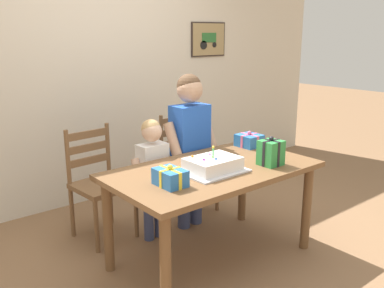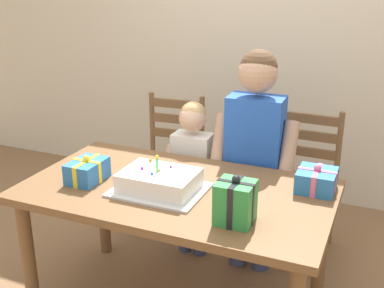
{
  "view_description": "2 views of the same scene",
  "coord_description": "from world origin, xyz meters",
  "px_view_note": "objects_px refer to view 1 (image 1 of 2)",
  "views": [
    {
      "loc": [
        -1.96,
        -2.15,
        1.67
      ],
      "look_at": [
        -0.15,
        0.06,
        0.91
      ],
      "focal_mm": 39.59,
      "sensor_mm": 36.0,
      "label": 1
    },
    {
      "loc": [
        0.92,
        -1.98,
        1.74
      ],
      "look_at": [
        0.02,
        0.15,
        0.91
      ],
      "focal_mm": 45.25,
      "sensor_mm": 36.0,
      "label": 2
    }
  ],
  "objects_px": {
    "gift_box_red_large": "(271,153)",
    "gift_box_corner_small": "(170,177)",
    "child_younger": "(153,168)",
    "chair_right": "(187,162)",
    "dining_table": "(213,180)",
    "chair_left": "(100,183)",
    "birthday_cake": "(213,165)",
    "child_older": "(190,136)",
    "gift_box_beside_cake": "(249,140)"
  },
  "relations": [
    {
      "from": "child_younger",
      "to": "chair_left",
      "type": "bearing_deg",
      "value": 133.7
    },
    {
      "from": "gift_box_corner_small",
      "to": "chair_left",
      "type": "relative_size",
      "value": 0.23
    },
    {
      "from": "child_older",
      "to": "child_younger",
      "type": "xyz_separation_m",
      "value": [
        -0.39,
        0.0,
        -0.2
      ]
    },
    {
      "from": "child_older",
      "to": "child_younger",
      "type": "bearing_deg",
      "value": 179.89
    },
    {
      "from": "gift_box_beside_cake",
      "to": "gift_box_corner_small",
      "type": "bearing_deg",
      "value": -162.58
    },
    {
      "from": "dining_table",
      "to": "chair_right",
      "type": "xyz_separation_m",
      "value": [
        0.46,
        0.88,
        -0.16
      ]
    },
    {
      "from": "dining_table",
      "to": "birthday_cake",
      "type": "height_order",
      "value": "birthday_cake"
    },
    {
      "from": "chair_left",
      "to": "dining_table",
      "type": "bearing_deg",
      "value": -62.27
    },
    {
      "from": "gift_box_red_large",
      "to": "gift_box_corner_small",
      "type": "xyz_separation_m",
      "value": [
        -0.83,
        0.12,
        -0.04
      ]
    },
    {
      "from": "chair_left",
      "to": "chair_right",
      "type": "xyz_separation_m",
      "value": [
        0.92,
        0.0,
        0.0
      ]
    },
    {
      "from": "birthday_cake",
      "to": "gift_box_corner_small",
      "type": "distance_m",
      "value": 0.4
    },
    {
      "from": "gift_box_red_large",
      "to": "gift_box_corner_small",
      "type": "distance_m",
      "value": 0.84
    },
    {
      "from": "gift_box_red_large",
      "to": "birthday_cake",
      "type": "bearing_deg",
      "value": 160.96
    },
    {
      "from": "chair_right",
      "to": "child_younger",
      "type": "distance_m",
      "value": 0.71
    },
    {
      "from": "birthday_cake",
      "to": "child_younger",
      "type": "relative_size",
      "value": 0.43
    },
    {
      "from": "child_older",
      "to": "gift_box_beside_cake",
      "type": "bearing_deg",
      "value": -37.46
    },
    {
      "from": "gift_box_corner_small",
      "to": "child_younger",
      "type": "distance_m",
      "value": 0.74
    },
    {
      "from": "gift_box_corner_small",
      "to": "chair_right",
      "type": "relative_size",
      "value": 0.23
    },
    {
      "from": "gift_box_beside_cake",
      "to": "gift_box_corner_small",
      "type": "xyz_separation_m",
      "value": [
        -1.09,
        -0.34,
        0.0
      ]
    },
    {
      "from": "gift_box_red_large",
      "to": "chair_left",
      "type": "distance_m",
      "value": 1.42
    },
    {
      "from": "gift_box_corner_small",
      "to": "chair_right",
      "type": "xyz_separation_m",
      "value": [
        0.92,
        0.98,
        -0.31
      ]
    },
    {
      "from": "gift_box_corner_small",
      "to": "child_older",
      "type": "relative_size",
      "value": 0.16
    },
    {
      "from": "birthday_cake",
      "to": "chair_right",
      "type": "bearing_deg",
      "value": 61.09
    },
    {
      "from": "birthday_cake",
      "to": "child_older",
      "type": "xyz_separation_m",
      "value": [
        0.3,
        0.62,
        0.04
      ]
    },
    {
      "from": "gift_box_red_large",
      "to": "child_younger",
      "type": "relative_size",
      "value": 0.22
    },
    {
      "from": "dining_table",
      "to": "child_older",
      "type": "height_order",
      "value": "child_older"
    },
    {
      "from": "child_younger",
      "to": "gift_box_beside_cake",
      "type": "bearing_deg",
      "value": -21.4
    },
    {
      "from": "gift_box_red_large",
      "to": "chair_right",
      "type": "distance_m",
      "value": 1.15
    },
    {
      "from": "gift_box_red_large",
      "to": "gift_box_corner_small",
      "type": "bearing_deg",
      "value": 171.9
    },
    {
      "from": "gift_box_red_large",
      "to": "chair_right",
      "type": "xyz_separation_m",
      "value": [
        0.09,
        1.1,
        -0.35
      ]
    },
    {
      "from": "chair_right",
      "to": "gift_box_beside_cake",
      "type": "bearing_deg",
      "value": -74.43
    },
    {
      "from": "birthday_cake",
      "to": "gift_box_corner_small",
      "type": "height_order",
      "value": "birthday_cake"
    },
    {
      "from": "child_younger",
      "to": "gift_box_red_large",
      "type": "bearing_deg",
      "value": -55.79
    },
    {
      "from": "birthday_cake",
      "to": "dining_table",
      "type": "bearing_deg",
      "value": 47.0
    },
    {
      "from": "gift_box_red_large",
      "to": "gift_box_corner_small",
      "type": "height_order",
      "value": "gift_box_red_large"
    },
    {
      "from": "gift_box_beside_cake",
      "to": "gift_box_corner_small",
      "type": "relative_size",
      "value": 0.93
    },
    {
      "from": "gift_box_red_large",
      "to": "chair_right",
      "type": "height_order",
      "value": "gift_box_red_large"
    },
    {
      "from": "chair_left",
      "to": "child_older",
      "type": "relative_size",
      "value": 0.68
    },
    {
      "from": "chair_right",
      "to": "child_older",
      "type": "distance_m",
      "value": 0.53
    },
    {
      "from": "chair_left",
      "to": "child_older",
      "type": "bearing_deg",
      "value": -25.12
    },
    {
      "from": "gift_box_beside_cake",
      "to": "chair_right",
      "type": "relative_size",
      "value": 0.22
    },
    {
      "from": "dining_table",
      "to": "gift_box_corner_small",
      "type": "xyz_separation_m",
      "value": [
        -0.46,
        -0.1,
        0.15
      ]
    },
    {
      "from": "dining_table",
      "to": "gift_box_beside_cake",
      "type": "distance_m",
      "value": 0.7
    },
    {
      "from": "gift_box_red_large",
      "to": "child_older",
      "type": "relative_size",
      "value": 0.16
    },
    {
      "from": "dining_table",
      "to": "chair_left",
      "type": "bearing_deg",
      "value": 117.73
    },
    {
      "from": "gift_box_beside_cake",
      "to": "dining_table",
      "type": "bearing_deg",
      "value": -159.04
    },
    {
      "from": "chair_right",
      "to": "dining_table",
      "type": "bearing_deg",
      "value": -117.63
    },
    {
      "from": "gift_box_red_large",
      "to": "chair_left",
      "type": "height_order",
      "value": "gift_box_red_large"
    },
    {
      "from": "birthday_cake",
      "to": "chair_left",
      "type": "relative_size",
      "value": 0.48
    },
    {
      "from": "birthday_cake",
      "to": "child_older",
      "type": "height_order",
      "value": "child_older"
    }
  ]
}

